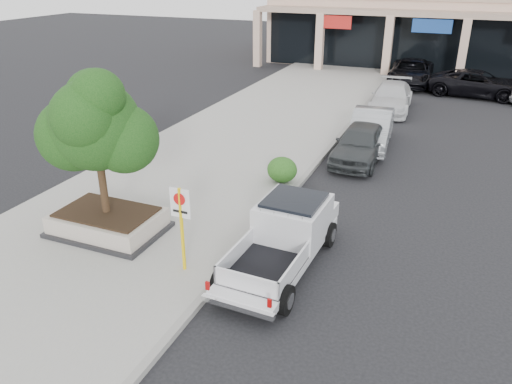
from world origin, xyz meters
TOP-DOWN VIEW (x-y plane):
  - ground at (0.00, 0.00)m, footprint 120.00×120.00m
  - sidewalk at (-5.50, 6.00)m, footprint 8.00×52.00m
  - curb at (-1.55, 6.00)m, footprint 0.20×52.00m
  - planter at (-5.61, 0.14)m, footprint 3.20×2.20m
  - planter_tree at (-5.48, 0.29)m, footprint 2.90×2.55m
  - no_parking_sign at (-2.53, -0.75)m, footprint 0.55×0.09m
  - hedge at (-2.16, 5.63)m, footprint 1.10×0.99m
  - pickup_truck at (-0.35, 0.50)m, footprint 2.12×5.25m
  - curb_car_a at (-0.09, 9.25)m, footprint 1.87×4.47m
  - curb_car_b at (-0.05, 11.32)m, footprint 2.03×4.89m
  - curb_car_c at (-0.15, 17.64)m, footprint 2.36×5.21m
  - curb_car_d at (0.03, 24.86)m, footprint 3.05×6.08m
  - lot_car_d at (4.19, 22.97)m, footprint 5.88×3.17m

SIDE VIEW (x-z plane):
  - ground at x=0.00m, z-range 0.00..0.00m
  - sidewalk at x=-5.50m, z-range 0.00..0.15m
  - curb at x=-1.55m, z-range 0.00..0.15m
  - planter at x=-5.61m, z-range 0.14..0.82m
  - hedge at x=-2.16m, z-range 0.15..1.08m
  - curb_car_c at x=-0.15m, z-range 0.00..1.48m
  - curb_car_a at x=-0.09m, z-range 0.00..1.51m
  - lot_car_d at x=4.19m, z-range 0.00..1.57m
  - curb_car_b at x=-0.05m, z-range 0.00..1.57m
  - pickup_truck at x=-0.35m, z-range 0.00..1.63m
  - curb_car_d at x=0.03m, z-range 0.00..1.65m
  - no_parking_sign at x=-2.53m, z-range 0.48..2.78m
  - planter_tree at x=-5.48m, z-range 1.41..5.41m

